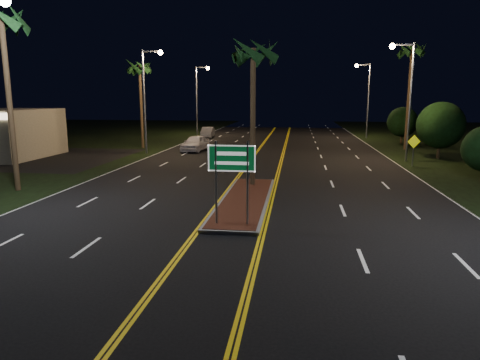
% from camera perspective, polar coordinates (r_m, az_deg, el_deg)
% --- Properties ---
extents(ground, '(120.00, 120.00, 0.00)m').
position_cam_1_polar(ground, '(13.95, -2.84, -9.77)').
color(ground, black).
rests_on(ground, ground).
extents(median_island, '(2.25, 10.25, 0.17)m').
position_cam_1_polar(median_island, '(20.55, 0.67, -2.71)').
color(median_island, gray).
rests_on(median_island, ground).
extents(highway_sign, '(1.80, 0.08, 3.20)m').
position_cam_1_polar(highway_sign, '(16.01, -1.12, 1.85)').
color(highway_sign, gray).
rests_on(highway_sign, ground).
extents(streetlight_left_mid, '(1.91, 0.44, 9.00)m').
position_cam_1_polar(streetlight_left_mid, '(39.06, -12.15, 11.74)').
color(streetlight_left_mid, gray).
rests_on(streetlight_left_mid, ground).
extents(streetlight_left_far, '(1.91, 0.44, 9.00)m').
position_cam_1_polar(streetlight_left_far, '(58.30, -5.45, 11.57)').
color(streetlight_left_far, gray).
rests_on(streetlight_left_far, ground).
extents(streetlight_right_mid, '(1.91, 0.44, 9.00)m').
position_cam_1_polar(streetlight_right_mid, '(35.80, 21.27, 11.36)').
color(streetlight_right_mid, gray).
rests_on(streetlight_right_mid, ground).
extents(streetlight_right_far, '(1.91, 0.44, 9.00)m').
position_cam_1_polar(streetlight_right_far, '(55.45, 16.40, 11.23)').
color(streetlight_right_far, gray).
rests_on(streetlight_right_far, ground).
extents(palm_median, '(2.40, 2.40, 8.30)m').
position_cam_1_polar(palm_median, '(23.57, 1.77, 16.63)').
color(palm_median, '#382819').
rests_on(palm_median, ground).
extents(palm_left_near, '(2.40, 2.40, 9.80)m').
position_cam_1_polar(palm_left_near, '(25.88, -29.23, 17.93)').
color(palm_left_near, '#382819').
rests_on(palm_left_near, ground).
extents(palm_left_far, '(2.40, 2.40, 8.80)m').
position_cam_1_polar(palm_left_far, '(43.66, -13.25, 14.33)').
color(palm_left_far, '#382819').
rests_on(palm_left_far, ground).
extents(palm_right_far, '(2.40, 2.40, 10.30)m').
position_cam_1_polar(palm_right_far, '(44.28, 21.96, 15.61)').
color(palm_right_far, '#382819').
rests_on(palm_right_far, ground).
extents(shrub_mid, '(3.78, 3.78, 4.62)m').
position_cam_1_polar(shrub_mid, '(38.68, 25.19, 6.63)').
color(shrub_mid, '#382819').
rests_on(shrub_mid, ground).
extents(shrub_far, '(3.24, 3.24, 3.96)m').
position_cam_1_polar(shrub_far, '(50.21, 20.85, 7.25)').
color(shrub_far, '#382819').
rests_on(shrub_far, ground).
extents(car_near, '(2.81, 5.41, 1.73)m').
position_cam_1_polar(car_near, '(40.39, -5.98, 5.08)').
color(car_near, white).
rests_on(car_near, ground).
extents(car_far, '(2.23, 4.64, 1.51)m').
position_cam_1_polar(car_far, '(54.48, -4.34, 6.48)').
color(car_far, '#ACACB6').
rests_on(car_far, ground).
extents(warning_sign, '(0.94, 0.27, 2.30)m').
position_cam_1_polar(warning_sign, '(33.43, 22.14, 4.19)').
color(warning_sign, gray).
rests_on(warning_sign, ground).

